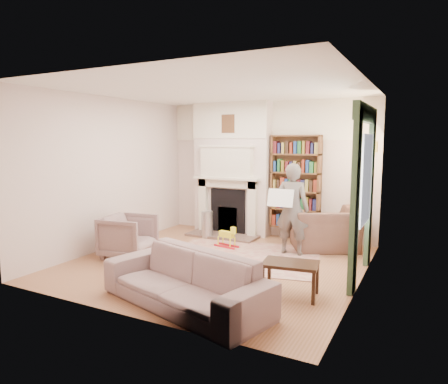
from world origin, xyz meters
The scene contains 25 objects.
floor centered at (0.00, 0.00, 0.00)m, with size 4.50×4.50×0.00m, color #8E5C39.
ceiling centered at (0.00, 0.00, 2.80)m, with size 4.50×4.50×0.00m, color white.
wall_back centered at (0.00, 2.25, 1.40)m, with size 4.50×4.50×0.00m, color beige.
wall_front centered at (0.00, -2.25, 1.40)m, with size 4.50×4.50×0.00m, color beige.
wall_left centered at (-2.25, 0.00, 1.40)m, with size 4.50×4.50×0.00m, color beige.
wall_right centered at (2.25, 0.00, 1.40)m, with size 4.50×4.50×0.00m, color beige.
fireplace centered at (-0.75, 2.05, 1.39)m, with size 1.70×0.58×2.80m.
bookcase centered at (0.65, 2.12, 1.18)m, with size 1.00×0.24×1.85m, color brown.
window centered at (2.23, 0.40, 1.45)m, with size 0.02×0.90×1.30m, color silver.
curtain_left centered at (2.20, -0.30, 1.20)m, with size 0.07×0.32×2.40m, color #31482E.
curtain_right centered at (2.20, 1.10, 1.20)m, with size 0.07×0.32×2.40m, color #31482E.
pelmet centered at (2.19, 0.40, 2.38)m, with size 0.09×1.70×0.24m, color #31482E.
wall_sconce centered at (2.03, 1.50, 1.90)m, with size 0.20×0.24×0.24m, color gold, non-canonical shape.
rug centered at (0.26, 0.51, 0.01)m, with size 2.53×1.95×0.01m, color #C5B795.
armchair_reading centered at (1.38, 1.65, 0.39)m, with size 1.20×1.05×0.78m, color #4F302A.
armchair_left centered at (-1.52, -0.41, 0.37)m, with size 0.78×0.80×0.73m, color gray.
sofa centered at (0.48, -1.71, 0.33)m, with size 2.24×0.87×0.65m, color gray.
man_reading centered at (0.93, 1.05, 0.81)m, with size 0.59×0.39×1.62m, color #594F47.
newspaper centered at (0.78, 0.85, 1.03)m, with size 0.45×0.02×0.31m, color white.
coffee_table centered at (1.52, -0.81, 0.23)m, with size 0.70×0.45×0.45m, color #331F11, non-canonical shape.
paraffin_heater centered at (-1.00, 1.42, 0.28)m, with size 0.24×0.24×0.55m, color #AEAFB6.
rocking_horse centered at (-0.29, 0.91, 0.21)m, with size 0.47×0.19×0.41m, color yellow, non-canonical shape.
board_game centered at (-0.68, 0.13, 0.03)m, with size 0.39×0.39×0.03m, color gold.
game_box_lid centered at (-0.93, -0.02, 0.04)m, with size 0.32×0.22×0.05m, color #A71413.
comic_annuals centered at (0.34, -0.38, 0.02)m, with size 0.77×0.81×0.02m.
Camera 1 is at (3.05, -5.62, 2.01)m, focal length 32.00 mm.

